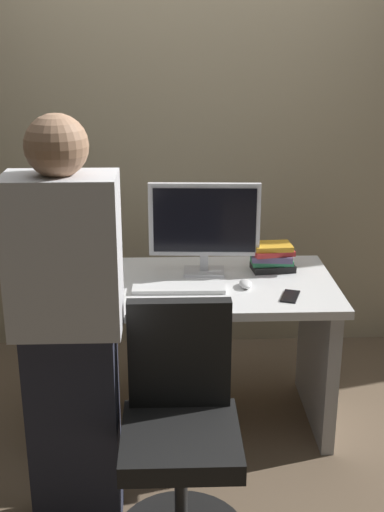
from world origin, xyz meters
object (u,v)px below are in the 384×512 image
object	(u,v)px
person_at_desk	(69,332)
cup_by_monitor	(82,266)
mouse	(246,284)
cup_near_keyboard	(85,280)
desk	(192,328)
monitor	(204,224)
cell_phone	(290,296)
book_stack	(272,257)
office_chair	(180,439)
keyboard	(179,288)

from	to	relation	value
person_at_desk	cup_by_monitor	bearing A→B (deg)	93.94
mouse	cup_near_keyboard	xyz separation A→B (m)	(-0.75, -0.02, 0.03)
desk	cup_near_keyboard	xyz separation A→B (m)	(-0.50, -0.09, 0.29)
monitor	cell_phone	bearing A→B (deg)	-40.98
desk	cup_by_monitor	distance (m)	0.62
cup_near_keyboard	cell_phone	bearing A→B (deg)	-6.85
book_stack	desk	bearing A→B (deg)	-159.74
office_chair	cell_phone	distance (m)	0.85
monitor	book_stack	world-z (taller)	monitor
cup_near_keyboard	cup_by_monitor	xyz separation A→B (m)	(-0.04, 0.22, -0.01)
mouse	cup_by_monitor	bearing A→B (deg)	165.53
book_stack	office_chair	bearing A→B (deg)	-116.64
person_at_desk	cell_phone	bearing A→B (deg)	29.21
keyboard	cup_by_monitor	world-z (taller)	cup_by_monitor
person_at_desk	keyboard	size ratio (longest dim) A/B	3.81
cup_by_monitor	cell_phone	distance (m)	1.03
monitor	cup_by_monitor	distance (m)	0.64
desk	cup_near_keyboard	size ratio (longest dim) A/B	13.76
office_chair	person_at_desk	bearing A→B (deg)	168.05
cup_near_keyboard	cell_phone	size ratio (longest dim) A/B	0.70
desk	cell_phone	world-z (taller)	cell_phone
cell_phone	cup_near_keyboard	bearing A→B (deg)	-167.53
office_chair	cell_phone	size ratio (longest dim) A/B	6.53
person_at_desk	cup_by_monitor	size ratio (longest dim) A/B	19.95
desk	book_stack	world-z (taller)	book_stack
cup_near_keyboard	cup_by_monitor	distance (m)	0.23
desk	cup_near_keyboard	distance (m)	0.58
office_chair	cup_near_keyboard	world-z (taller)	office_chair
person_at_desk	keyboard	distance (m)	0.75
office_chair	keyboard	bearing A→B (deg)	89.45
office_chair	book_stack	size ratio (longest dim) A/B	4.12
cell_phone	keyboard	bearing A→B (deg)	-172.57
desk	cell_phone	bearing A→B (deg)	-24.69
desk	monitor	xyz separation A→B (m)	(0.07, 0.12, 0.50)
person_at_desk	monitor	world-z (taller)	person_at_desk
desk	person_at_desk	xyz separation A→B (m)	(-0.48, -0.72, 0.33)
mouse	cup_by_monitor	size ratio (longest dim) A/B	1.22
mouse	book_stack	bearing A→B (deg)	54.88
office_chair	mouse	size ratio (longest dim) A/B	9.40
book_stack	cup_by_monitor	bearing A→B (deg)	-178.82
desk	person_at_desk	distance (m)	0.92
office_chair	keyboard	distance (m)	0.78
person_at_desk	monitor	size ratio (longest dim) A/B	3.03
mouse	desk	bearing A→B (deg)	163.84
cell_phone	cup_by_monitor	bearing A→B (deg)	-179.48
keyboard	cell_phone	bearing A→B (deg)	-11.16
keyboard	cup_by_monitor	xyz separation A→B (m)	(-0.48, 0.23, 0.03)
mouse	cup_by_monitor	world-z (taller)	cup_by_monitor
mouse	cup_near_keyboard	distance (m)	0.75
mouse	book_stack	size ratio (longest dim) A/B	0.44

